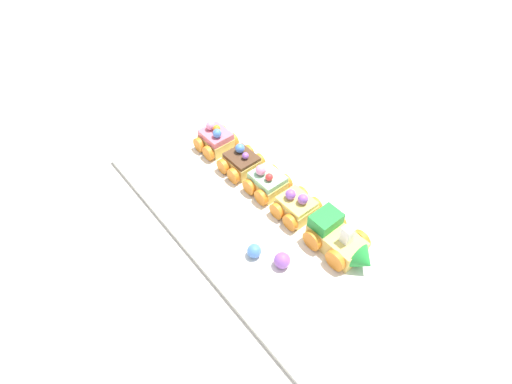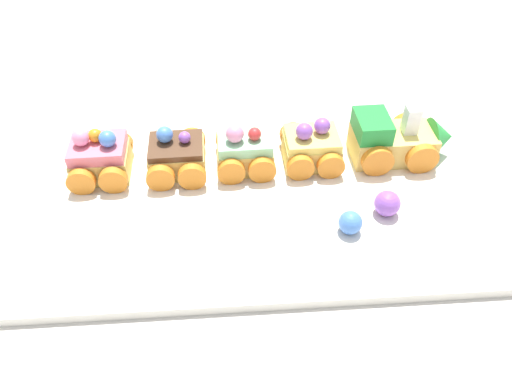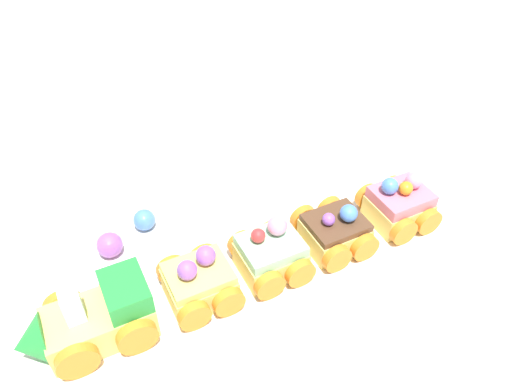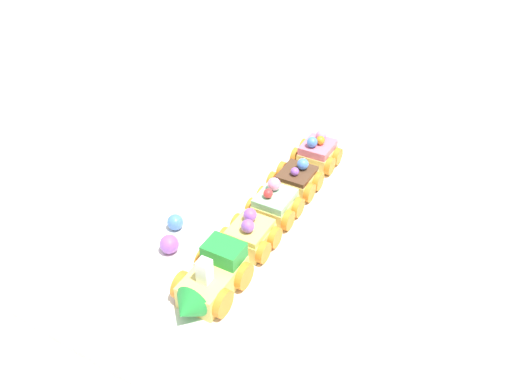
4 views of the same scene
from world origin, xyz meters
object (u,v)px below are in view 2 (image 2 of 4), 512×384
at_px(cake_car_chocolate, 177,155).
at_px(cake_car_strawberry, 100,157).
at_px(cake_car_lemon, 311,147).
at_px(cake_car_mint, 244,150).
at_px(cake_train_locomotive, 399,140).
at_px(gumball_purple, 387,203).
at_px(gumball_blue, 350,223).

xyz_separation_m(cake_car_chocolate, cake_car_strawberry, (-0.09, -0.00, 0.00)).
bearing_deg(cake_car_lemon, cake_car_chocolate, 179.87).
bearing_deg(cake_car_chocolate, cake_car_lemon, -0.13).
bearing_deg(cake_car_mint, cake_car_lemon, 0.26).
bearing_deg(cake_train_locomotive, gumball_purple, -112.58).
height_order(cake_train_locomotive, gumball_purple, cake_train_locomotive).
bearing_deg(cake_car_chocolate, cake_car_strawberry, -179.74).
height_order(cake_car_mint, gumball_purple, cake_car_mint).
bearing_deg(gumball_blue, gumball_purple, 27.78).
bearing_deg(cake_car_lemon, gumball_purple, -55.41).
bearing_deg(gumball_purple, cake_car_lemon, 125.80).
distance_m(cake_car_strawberry, gumball_blue, 0.31).
height_order(cake_car_lemon, cake_car_chocolate, cake_car_lemon).
height_order(cake_car_mint, gumball_blue, cake_car_mint).
distance_m(cake_car_chocolate, gumball_purple, 0.26).
height_order(cake_car_lemon, gumball_purple, cake_car_lemon).
bearing_deg(cake_train_locomotive, gumball_blue, -125.66).
xyz_separation_m(cake_train_locomotive, gumball_purple, (-0.04, -0.10, -0.01)).
xyz_separation_m(cake_car_chocolate, gumball_purple, (0.24, -0.10, -0.01)).
xyz_separation_m(cake_car_lemon, gumball_purple, (0.07, -0.10, -0.01)).
bearing_deg(cake_car_strawberry, cake_car_chocolate, 0.26).
relative_size(cake_car_lemon, cake_car_strawberry, 1.00).
distance_m(cake_train_locomotive, cake_car_strawberry, 0.37).
distance_m(gumball_purple, gumball_blue, 0.05).
relative_size(cake_car_chocolate, gumball_blue, 2.97).
distance_m(cake_car_lemon, gumball_purple, 0.12).
bearing_deg(gumball_blue, cake_car_strawberry, 157.34).
bearing_deg(cake_train_locomotive, cake_car_mint, -179.85).
bearing_deg(gumball_blue, cake_car_mint, 131.67).
distance_m(cake_train_locomotive, cake_car_mint, 0.20).
xyz_separation_m(cake_train_locomotive, gumball_blue, (-0.09, -0.13, -0.01)).
relative_size(cake_car_chocolate, gumball_purple, 2.64).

